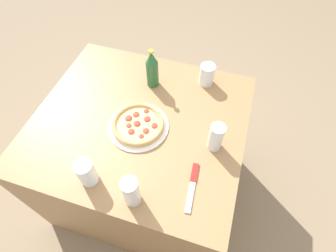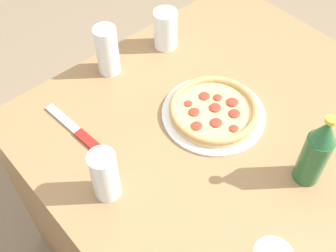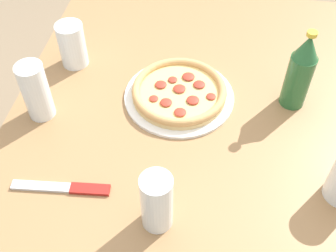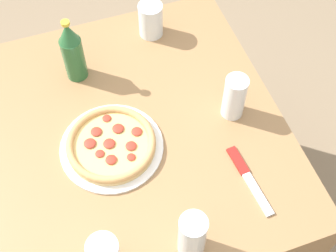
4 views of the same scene
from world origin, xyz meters
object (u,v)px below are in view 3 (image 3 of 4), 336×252
glass_water (73,47)px  pizza_pepperoni (179,93)px  glass_cola (36,93)px  glass_mango_juice (157,204)px  beer_bottle (300,72)px  knife (65,188)px

glass_water → pizza_pepperoni: bearing=72.9°
glass_water → glass_cola: size_ratio=0.82×
glass_cola → glass_mango_juice: bearing=53.0°
beer_bottle → knife: size_ratio=1.01×
beer_bottle → knife: bearing=-55.2°
glass_water → beer_bottle: 0.58m
glass_water → knife: bearing=13.9°
pizza_pepperoni → glass_water: glass_water is taller
glass_water → glass_cola: (0.20, -0.02, 0.01)m
glass_mango_juice → beer_bottle: beer_bottle is taller
pizza_pepperoni → glass_cola: size_ratio=1.86×
knife → beer_bottle: bearing=124.8°
beer_bottle → knife: (0.33, -0.48, -0.10)m
glass_mango_juice → knife: (-0.04, -0.20, -0.06)m
pizza_pepperoni → beer_bottle: size_ratio=1.30×
glass_mango_juice → beer_bottle: size_ratio=0.66×
pizza_pepperoni → glass_water: bearing=-107.1°
glass_cola → knife: (0.20, 0.12, -0.06)m
pizza_pepperoni → knife: bearing=-33.2°
glass_mango_juice → beer_bottle: 0.47m
glass_mango_juice → knife: 0.22m
glass_water → glass_mango_juice: (0.44, 0.30, 0.01)m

